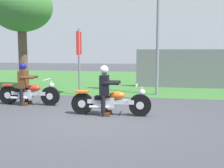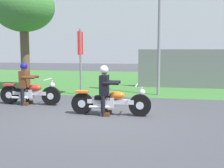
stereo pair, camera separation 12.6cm
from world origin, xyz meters
The scene contains 11 objects.
ground centered at (0.00, 0.00, 0.00)m, with size 120.00×120.00×0.00m, color #424247.
grass_verge centered at (0.00, 9.51, 0.00)m, with size 60.00×12.00×0.01m, color #3D7533.
stadium_facade centered at (0.37, 31.23, 7.31)m, with size 52.29×8.00×14.62m, color silver.
motorcycle_lead centered at (0.36, 0.49, 0.38)m, with size 2.24×0.66×0.86m.
rider_lead centered at (0.20, 0.48, 0.81)m, with size 0.56×0.48×1.38m.
motorcycle_follow centered at (-2.55, 1.48, 0.38)m, with size 2.07×0.66×0.87m.
rider_follow centered at (-2.72, 1.48, 0.81)m, with size 0.56×0.48×1.39m.
tree_roadside centered at (-4.39, 4.76, 3.60)m, with size 2.73×2.73×4.75m.
streetlight_pole centered at (1.65, 4.28, 3.54)m, with size 0.96×0.20×5.65m.
sign_banner centered at (-1.49, 3.73, 1.72)m, with size 0.08×0.60×2.60m.
fence_segment centered at (3.99, 6.63, 0.90)m, with size 7.00×0.06×1.80m, color slate.
Camera 1 is at (1.78, -7.34, 1.86)m, focal length 46.74 mm.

